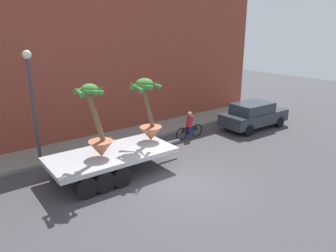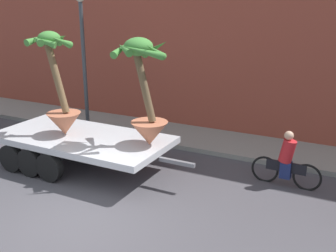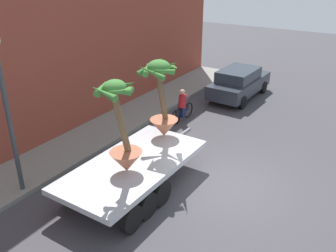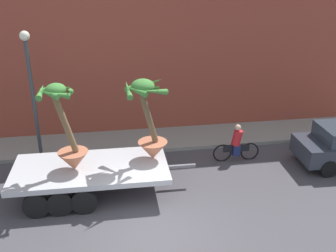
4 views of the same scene
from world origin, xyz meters
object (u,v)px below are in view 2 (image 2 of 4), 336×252
potted_palm_rear (59,94)px  potted_palm_middle (145,96)px  street_lamp (83,43)px  flatbed_trailer (76,142)px  cyclist (287,162)px

potted_palm_rear → potted_palm_middle: size_ratio=1.03×
potted_palm_middle → street_lamp: bearing=146.8°
street_lamp → potted_palm_rear: bearing=-64.3°
potted_palm_middle → street_lamp: 4.92m
flatbed_trailer → cyclist: size_ratio=3.31×
potted_palm_rear → cyclist: bearing=14.4°
potted_palm_rear → street_lamp: size_ratio=0.60×
potted_palm_middle → cyclist: size_ratio=1.54×
cyclist → street_lamp: street_lamp is taller
flatbed_trailer → cyclist: cyclist is taller
potted_palm_middle → cyclist: potted_palm_middle is taller
potted_palm_rear → potted_palm_middle: (2.60, 0.35, 0.14)m
flatbed_trailer → potted_palm_middle: 2.71m
street_lamp → flatbed_trailer: bearing=-57.7°
flatbed_trailer → potted_palm_rear: bearing=-161.1°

